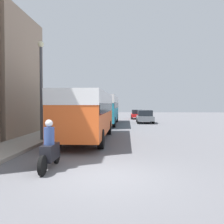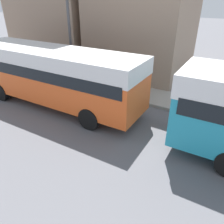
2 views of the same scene
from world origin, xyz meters
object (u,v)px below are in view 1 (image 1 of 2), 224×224
(bus_following, at_px, (105,106))
(car_crossing, at_px, (137,114))
(car_far_curb, at_px, (145,116))
(motorcycle_behind_lead, at_px, (50,150))
(pedestrian_walking_away, at_px, (74,116))
(bus_lead, at_px, (88,109))
(pedestrian_near_curb, at_px, (53,120))

(bus_following, bearing_deg, car_crossing, 69.17)
(car_far_curb, bearing_deg, motorcycle_behind_lead, -102.84)
(motorcycle_behind_lead, xyz_separation_m, pedestrian_walking_away, (-3.22, 19.31, 0.27))
(car_crossing, bearing_deg, car_far_curb, -85.84)
(bus_lead, height_order, car_far_curb, bus_lead)
(bus_lead, bearing_deg, car_crossing, 79.98)
(pedestrian_walking_away, bearing_deg, pedestrian_near_curb, -86.34)
(bus_following, relative_size, pedestrian_walking_away, 7.09)
(car_far_curb, relative_size, pedestrian_walking_away, 2.47)
(motorcycle_behind_lead, height_order, pedestrian_walking_away, pedestrian_walking_away)
(pedestrian_near_curb, bearing_deg, motorcycle_behind_lead, -73.96)
(pedestrian_near_curb, relative_size, pedestrian_walking_away, 1.17)
(car_crossing, bearing_deg, motorcycle_behind_lead, -98.15)
(bus_lead, distance_m, pedestrian_walking_away, 12.84)
(bus_lead, xyz_separation_m, car_crossing, (3.96, 22.42, -1.20))
(bus_lead, relative_size, pedestrian_walking_away, 6.06)
(bus_lead, distance_m, car_crossing, 22.80)
(car_crossing, distance_m, pedestrian_walking_away, 12.54)
(car_far_curb, xyz_separation_m, pedestrian_walking_away, (-8.04, -1.81, 0.16))
(bus_following, xyz_separation_m, motorcycle_behind_lead, (-0.27, -19.04, -1.34))
(pedestrian_walking_away, bearing_deg, motorcycle_behind_lead, -80.53)
(bus_lead, xyz_separation_m, motorcycle_behind_lead, (-0.25, -6.98, -1.24))
(bus_following, height_order, pedestrian_walking_away, bus_following)
(pedestrian_walking_away, bearing_deg, bus_following, -4.46)
(bus_following, bearing_deg, pedestrian_near_curb, -105.54)
(motorcycle_behind_lead, relative_size, pedestrian_walking_away, 1.40)
(bus_lead, distance_m, pedestrian_near_curb, 3.49)
(bus_lead, xyz_separation_m, pedestrian_walking_away, (-3.47, 12.32, -0.97))
(motorcycle_behind_lead, height_order, car_far_curb, motorcycle_behind_lead)
(car_crossing, height_order, car_far_curb, car_far_curb)
(bus_lead, xyz_separation_m, bus_following, (0.02, 12.05, 0.10))
(motorcycle_behind_lead, height_order, pedestrian_near_curb, pedestrian_near_curb)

